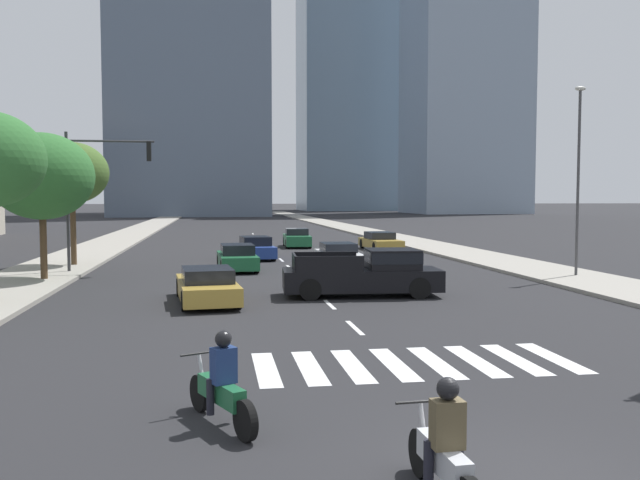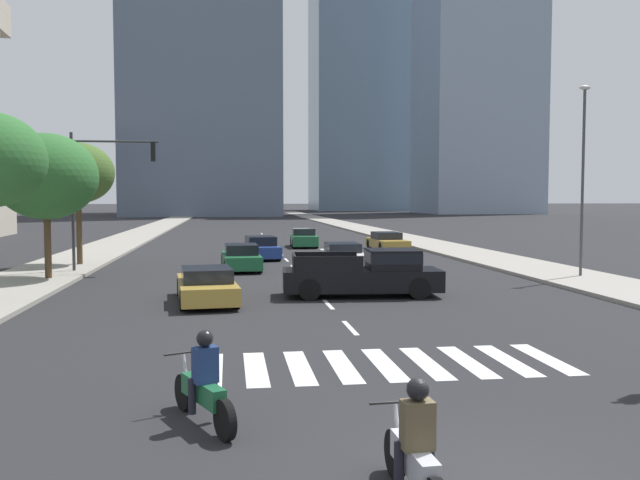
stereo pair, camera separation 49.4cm
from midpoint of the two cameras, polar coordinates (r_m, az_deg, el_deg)
name	(u,v)px [view 1 (the left image)]	position (r m, az deg, el deg)	size (l,w,h in m)	color
sidewalk_east	(475,256)	(40.64, 12.70, -1.32)	(4.00, 260.00, 0.15)	gray
sidewalk_west	(68,261)	(38.62, -20.99, -1.72)	(4.00, 260.00, 0.15)	gray
crosswalk_near	(394,364)	(14.39, 5.34, -10.46)	(7.65, 2.83, 0.01)	silver
lane_divider_center	(275,254)	(41.81, -4.20, -1.20)	(0.14, 50.00, 0.01)	silver
motorcycle_lead	(221,388)	(10.65, -9.74, -12.33)	(1.16, 2.10, 1.49)	black
motorcycle_trailing	(444,453)	(8.09, 8.73, -17.54)	(0.70, 2.10, 1.49)	black
pickup_truck	(369,273)	(23.90, 3.62, -2.85)	(5.70, 2.35, 1.67)	black
sedan_gold_0	(380,242)	(45.29, 4.85, -0.13)	(2.06, 4.84, 1.20)	#B28E38
sedan_green_1	(297,238)	(47.75, -2.28, 0.14)	(1.95, 4.29, 1.32)	#1E6038
sedan_gold_2	(207,286)	(22.73, -10.22, -3.89)	(2.26, 4.84, 1.19)	#B28E38
sedan_blue_3	(255,248)	(38.60, -5.93, -0.72)	(2.22, 4.63, 1.31)	navy
sedan_white_4	(339,255)	(34.33, 1.20, -1.32)	(1.94, 4.74, 1.18)	silver
sedan_green_5	(237,258)	(32.75, -7.50, -1.53)	(1.94, 4.76, 1.27)	#1E6038
traffic_signal_far	(98,177)	(32.45, -18.78, 5.09)	(4.20, 0.28, 6.35)	#333335
street_lamp_east	(578,167)	(30.96, 20.73, 5.82)	(0.50, 0.24, 8.12)	#3F3F42
street_tree_second	(42,176)	(30.00, -23.06, 5.01)	(4.21, 4.21, 6.03)	#4C3823
street_tree_third	(72,173)	(35.84, -20.75, 5.35)	(3.60, 3.60, 6.14)	#4C3823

